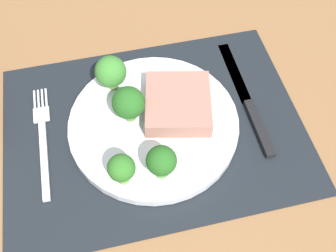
{
  "coord_description": "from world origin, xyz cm",
  "views": [
    {
      "loc": [
        -4.84,
        -30.61,
        48.94
      ],
      "look_at": [
        1.88,
        -1.35,
        1.9
      ],
      "focal_mm": 40.93,
      "sensor_mm": 36.0,
      "label": 1
    }
  ],
  "objects_px": {
    "plate": "(154,124)",
    "knife": "(249,104)",
    "steak": "(178,104)",
    "fork": "(43,139)"
  },
  "relations": [
    {
      "from": "plate",
      "to": "knife",
      "type": "height_order",
      "value": "plate"
    },
    {
      "from": "plate",
      "to": "knife",
      "type": "bearing_deg",
      "value": 1.99
    },
    {
      "from": "plate",
      "to": "steak",
      "type": "relative_size",
      "value": 2.48
    },
    {
      "from": "fork",
      "to": "plate",
      "type": "bearing_deg",
      "value": -4.64
    },
    {
      "from": "steak",
      "to": "knife",
      "type": "height_order",
      "value": "steak"
    },
    {
      "from": "steak",
      "to": "fork",
      "type": "height_order",
      "value": "steak"
    },
    {
      "from": "steak",
      "to": "fork",
      "type": "distance_m",
      "value": 0.21
    },
    {
      "from": "fork",
      "to": "knife",
      "type": "xyz_separation_m",
      "value": [
        0.32,
        -0.01,
        0.0
      ]
    },
    {
      "from": "fork",
      "to": "knife",
      "type": "bearing_deg",
      "value": -1.28
    },
    {
      "from": "steak",
      "to": "fork",
      "type": "relative_size",
      "value": 0.53
    }
  ]
}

